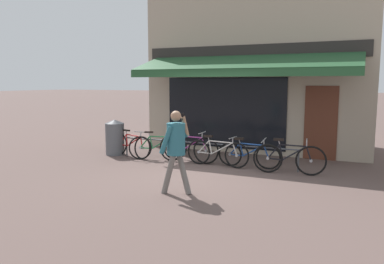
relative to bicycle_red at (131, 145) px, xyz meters
The scene contains 11 objects.
ground_plane 2.82m from the bicycle_red, 25.79° to the right, with size 160.00×160.00×0.00m, color brown.
shop_front 5.07m from the bicycle_red, 48.42° to the left, with size 7.06×4.61×5.18m.
bike_rack_rail 2.32m from the bicycle_red, ahead, with size 5.13×0.04×0.57m.
bicycle_red is the anchor object (origin of this frame).
bicycle_green 0.91m from the bicycle_red, ahead, with size 1.59×0.86×0.83m.
bicycle_purple 1.89m from the bicycle_red, ahead, with size 1.76×0.52×0.87m.
bicycle_silver 2.78m from the bicycle_red, ahead, with size 1.75×0.52×0.81m.
bicycle_blue 3.59m from the bicycle_red, ahead, with size 1.65×0.52×0.80m.
bicycle_black 4.66m from the bicycle_red, ahead, with size 1.72×0.52×0.86m.
pedestrian_adult 4.06m from the bicycle_red, 43.40° to the right, with size 0.60×0.57×1.67m.
litter_bin 0.65m from the bicycle_red, behind, with size 0.58×0.58×1.08m.
Camera 1 is at (3.67, -7.98, 2.20)m, focal length 35.00 mm.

